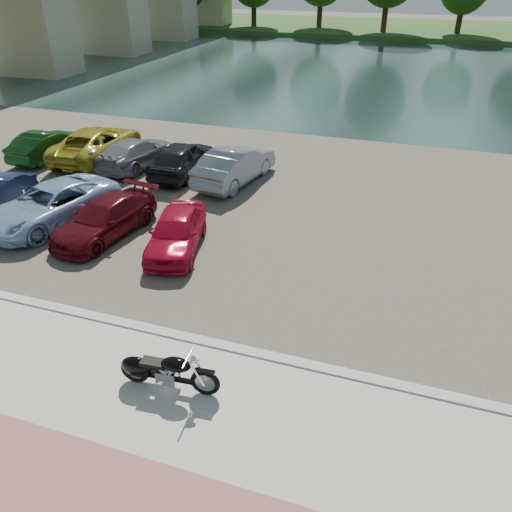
{
  "coord_description": "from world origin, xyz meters",
  "views": [
    {
      "loc": [
        3.77,
        -6.76,
        8.3
      ],
      "look_at": [
        -0.12,
        4.81,
        1.1
      ],
      "focal_mm": 35.0,
      "sensor_mm": 36.0,
      "label": 1
    }
  ],
  "objects": [
    {
      "name": "ground",
      "position": [
        0.0,
        0.0,
        0.0
      ],
      "size": [
        200.0,
        200.0,
        0.0
      ],
      "primitive_type": "plane",
      "color": "#595447",
      "rests_on": "ground"
    },
    {
      "name": "far_bank",
      "position": [
        0.0,
        72.0,
        0.3
      ],
      "size": [
        120.0,
        24.0,
        0.6
      ],
      "primitive_type": "cube",
      "color": "#23491A",
      "rests_on": "ground"
    },
    {
      "name": "promenade",
      "position": [
        0.0,
        -1.0,
        0.05
      ],
      "size": [
        60.0,
        6.0,
        0.1
      ],
      "primitive_type": "cube",
      "color": "#A7A49D",
      "rests_on": "ground"
    },
    {
      "name": "car_3",
      "position": [
        -6.13,
        6.27,
        0.67
      ],
      "size": [
        2.39,
        4.55,
        1.26
      ],
      "primitive_type": "imported",
      "rotation": [
        0.0,
        0.0,
        -0.15
      ],
      "color": "#510B13",
      "rests_on": "parking_lot"
    },
    {
      "name": "car_2",
      "position": [
        -8.51,
        6.5,
        0.74
      ],
      "size": [
        3.56,
        5.49,
        1.41
      ],
      "primitive_type": "imported",
      "rotation": [
        0.0,
        0.0,
        -0.26
      ],
      "color": "#97B7DB",
      "rests_on": "parking_lot"
    },
    {
      "name": "car_9",
      "position": [
        -3.59,
        12.27,
        0.81
      ],
      "size": [
        2.38,
        4.86,
        1.53
      ],
      "primitive_type": "imported",
      "rotation": [
        0.0,
        0.0,
        2.97
      ],
      "color": "slate",
      "rests_on": "parking_lot"
    },
    {
      "name": "pink_path",
      "position": [
        0.0,
        -2.5,
        0.1
      ],
      "size": [
        60.0,
        2.0,
        0.01
      ],
      "primitive_type": "cube",
      "color": "#915652",
      "rests_on": "promenade"
    },
    {
      "name": "car_5",
      "position": [
        -13.33,
        12.27,
        0.71
      ],
      "size": [
        1.51,
        4.12,
        1.35
      ],
      "primitive_type": "imported",
      "rotation": [
        0.0,
        0.0,
        3.12
      ],
      "color": "#103C14",
      "rests_on": "parking_lot"
    },
    {
      "name": "car_6",
      "position": [
        -10.91,
        12.95,
        0.81
      ],
      "size": [
        2.91,
        5.69,
        1.54
      ],
      "primitive_type": "imported",
      "rotation": [
        0.0,
        0.0,
        3.21
      ],
      "color": "#AFA028",
      "rests_on": "parking_lot"
    },
    {
      "name": "parking_lot",
      "position": [
        0.0,
        11.0,
        0.02
      ],
      "size": [
        60.0,
        18.0,
        0.04
      ],
      "primitive_type": "cube",
      "color": "#3E3A32",
      "rests_on": "ground"
    },
    {
      "name": "river",
      "position": [
        0.0,
        40.0,
        0.0
      ],
      "size": [
        120.0,
        40.0,
        0.0
      ],
      "primitive_type": "cube",
      "color": "#172B28",
      "rests_on": "ground"
    },
    {
      "name": "motorcycle",
      "position": [
        -0.84,
        0.31,
        0.56
      ],
      "size": [
        2.33,
        0.75,
        1.05
      ],
      "rotation": [
        0.0,
        0.0,
        0.09
      ],
      "color": "black",
      "rests_on": "promenade"
    },
    {
      "name": "car_4",
      "position": [
        -3.33,
        6.14,
        0.7
      ],
      "size": [
        2.45,
        4.14,
        1.32
      ],
      "primitive_type": "imported",
      "rotation": [
        0.0,
        0.0,
        0.24
      ],
      "color": "#B60C2C",
      "rests_on": "parking_lot"
    },
    {
      "name": "kerb",
      "position": [
        0.0,
        2.0,
        0.07
      ],
      "size": [
        60.0,
        0.3,
        0.14
      ],
      "primitive_type": "cube",
      "color": "#A7A49D",
      "rests_on": "ground"
    },
    {
      "name": "car_7",
      "position": [
        -8.63,
        12.64,
        0.7
      ],
      "size": [
        2.27,
        4.68,
        1.31
      ],
      "primitive_type": "imported",
      "rotation": [
        0.0,
        0.0,
        3.04
      ],
      "color": "gray",
      "rests_on": "parking_lot"
    },
    {
      "name": "car_8",
      "position": [
        -6.15,
        12.4,
        0.78
      ],
      "size": [
        1.89,
        4.41,
        1.49
      ],
      "primitive_type": "imported",
      "rotation": [
        0.0,
        0.0,
        3.17
      ],
      "color": "black",
      "rests_on": "parking_lot"
    }
  ]
}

